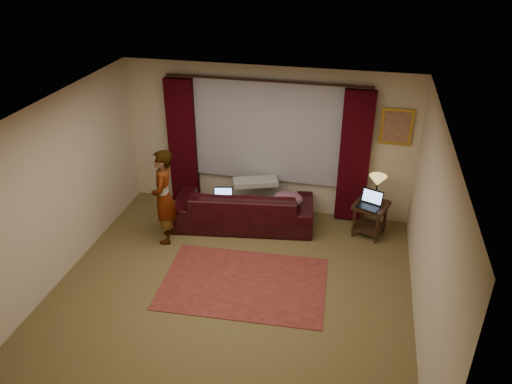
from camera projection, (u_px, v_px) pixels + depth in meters
floor at (230, 293)px, 7.04m from camera, size 5.00×5.00×0.01m
ceiling at (225, 118)px, 5.80m from camera, size 5.00×5.00×0.02m
wall_back at (267, 141)px, 8.56m from camera, size 5.00×0.02×2.60m
wall_front at (149, 360)px, 4.27m from camera, size 5.00×0.02×2.60m
wall_left at (54, 193)px, 6.90m from camera, size 0.02×5.00×2.60m
wall_right at (430, 238)px, 5.93m from camera, size 0.02×5.00×2.60m
sheer_curtain at (266, 131)px, 8.42m from camera, size 2.50×0.05×1.80m
drape_left at (183, 142)px, 8.82m from camera, size 0.50×0.14×2.30m
drape_right at (354, 158)px, 8.23m from camera, size 0.50×0.14×2.30m
curtain_rod at (266, 81)px, 7.95m from camera, size 0.04×0.04×3.40m
picture_frame at (396, 127)px, 7.91m from camera, size 0.50×0.04×0.60m
sofa at (244, 201)px, 8.42m from camera, size 2.44×1.32×0.94m
throw_blanket at (255, 169)px, 8.43m from camera, size 0.82×0.54×0.09m
clothing_pile at (288, 199)px, 8.25m from camera, size 0.55×0.45×0.21m
laptop_sofa at (223, 197)px, 8.28m from camera, size 0.39×0.41×0.23m
area_rug at (244, 283)px, 7.22m from camera, size 2.43×1.69×0.01m
end_table at (370, 219)px, 8.23m from camera, size 0.65×0.65×0.59m
tiffany_lamp at (377, 188)px, 8.07m from camera, size 0.28×0.28×0.45m
laptop_table at (369, 200)px, 7.93m from camera, size 0.48×0.49×0.26m
person at (164, 197)px, 7.86m from camera, size 0.55×0.55×1.58m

